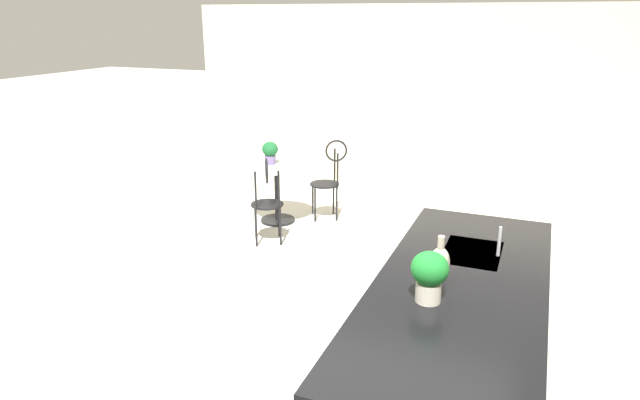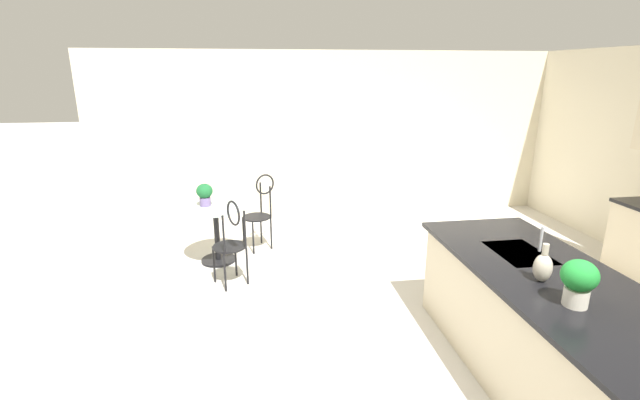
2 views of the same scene
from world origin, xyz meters
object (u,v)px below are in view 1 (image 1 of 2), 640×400
Objects in this scene: potted_plant_counter_near at (429,274)px; bistro_table at (277,188)px; chair_by_island at (329,176)px; vase_on_counter at (440,262)px; potted_plant_on_table at (270,151)px; chair_near_window at (267,197)px.

bistro_table is at bearing -140.88° from potted_plant_counter_near.
bistro_table is at bearing -55.87° from chair_by_island.
potted_plant_counter_near is 0.36m from vase_on_counter.
chair_by_island is at bearing 124.13° from bistro_table.
chair_by_island is 3.64× the size of potted_plant_on_table.
chair_near_window reaches higher than bistro_table.
chair_near_window is at bearing 17.45° from bistro_table.
chair_near_window and chair_by_island have the same top height.
vase_on_counter is (2.07, 2.32, 0.46)m from chair_near_window.
vase_on_counter is (-0.35, 0.00, -0.07)m from potted_plant_counter_near.
vase_on_counter is (2.85, 2.67, 0.13)m from potted_plant_on_table.
chair_near_window is at bearing -136.19° from potted_plant_counter_near.
vase_on_counter is at bearing 43.11° from potted_plant_on_table.
bistro_table is 3.82m from vase_on_counter.
vase_on_counter is at bearing 179.95° from potted_plant_counter_near.
potted_plant_counter_near is at bearing -0.05° from vase_on_counter.
bistro_table is 0.48m from potted_plant_on_table.
bistro_table is at bearing -137.52° from vase_on_counter.
bistro_table is at bearing -162.55° from chair_near_window.
vase_on_counter reaches higher than potted_plant_on_table.
bistro_table is 2.53× the size of potted_plant_counter_near.
potted_plant_counter_near is 1.10× the size of vase_on_counter.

